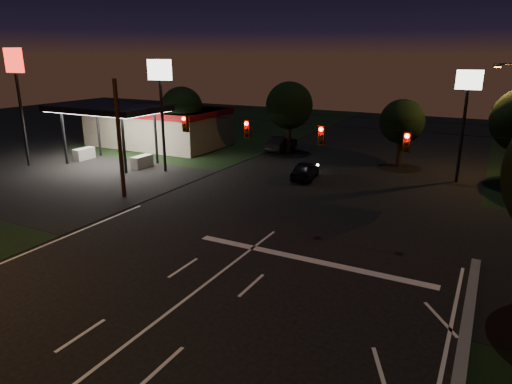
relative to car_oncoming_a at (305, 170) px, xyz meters
The scene contains 13 objects.
cross_street_left 19.64m from the car_oncoming_a, 151.53° to the right, with size 20.00×16.00×0.02m, color black.
stop_bar 15.02m from the car_oncoming_a, 67.49° to the right, with size 12.00×0.50×0.01m, color silver.
utility_pole_left 13.91m from the car_oncoming_a, 131.79° to the right, with size 0.28×0.28×8.00m, color black.
signal_span 11.77m from the car_oncoming_a, 75.21° to the right, with size 24.00×0.40×1.56m.
gas_station 19.84m from the car_oncoming_a, 165.26° to the left, with size 14.20×16.10×5.25m.
pole_sign_left_near 13.32m from the car_oncoming_a, 163.40° to the right, with size 2.20×0.30×9.10m.
pole_sign_left_far 25.35m from the car_oncoming_a, 162.45° to the right, with size 2.00×0.30×10.00m.
pole_sign_right 12.95m from the car_oncoming_a, 23.38° to the left, with size 1.80×0.30×8.40m.
tree_far_a 16.35m from the car_oncoming_a, 162.66° to the left, with size 4.20×4.20×6.42m.
tree_far_b 10.94m from the car_oncoming_a, 120.84° to the left, with size 4.60×4.60×6.98m.
tree_far_c 10.17m from the car_oncoming_a, 53.37° to the left, with size 3.80×3.80×5.86m.
car_oncoming_a is the anchor object (origin of this frame).
car_oncoming_b 11.10m from the car_oncoming_a, 124.30° to the left, with size 1.64×4.70×1.55m, color black.
Camera 1 is at (10.15, -7.43, 9.50)m, focal length 32.00 mm.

